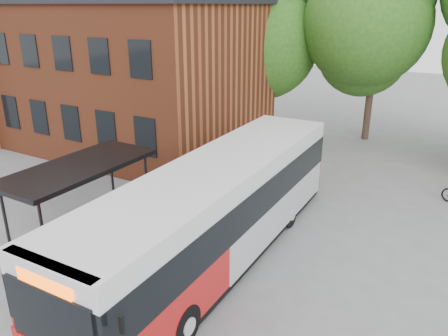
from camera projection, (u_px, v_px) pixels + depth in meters
The scene contains 6 objects.
ground at pixel (207, 261), 14.44m from camera, with size 100.00×100.00×0.00m, color slate.
station_building at pixel (105, 70), 26.40m from camera, with size 18.40×10.40×8.50m, color brown, non-canonical shape.
bus_shelter at pixel (83, 203), 15.26m from camera, with size 3.60×7.00×2.90m, color black, non-canonical shape.
tree_0 at pixel (261, 45), 28.28m from camera, with size 7.92×7.92×11.00m, color #245216, non-canonical shape.
tree_1 at pixel (374, 54), 25.87m from camera, with size 7.92×7.92×10.40m, color #245216, non-canonical shape.
city_bus at pixel (218, 213), 14.03m from camera, with size 2.82×13.23×3.36m, color #B61616, non-canonical shape.
Camera 1 is at (6.79, -10.45, 7.94)m, focal length 35.00 mm.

